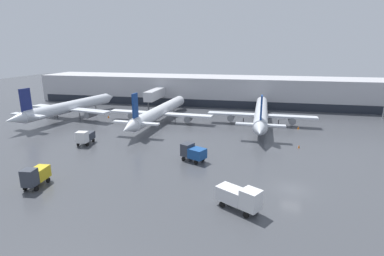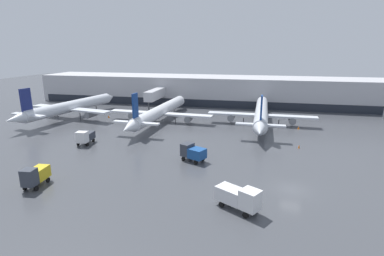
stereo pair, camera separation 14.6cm
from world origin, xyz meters
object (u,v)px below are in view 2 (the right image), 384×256
object	(u,v)px
traffic_cone_4	(109,117)
traffic_cone_1	(299,147)
service_truck_1	(239,197)
service_truck_2	(193,152)
service_truck_3	(35,175)
parked_jet_0	(261,113)
parked_jet_3	(160,111)
parked_jet_2	(70,107)
service_truck_0	(85,137)
traffic_cone_3	(299,128)

from	to	relation	value
traffic_cone_4	traffic_cone_1	bearing A→B (deg)	-18.17
service_truck_1	service_truck_2	xyz separation A→B (m)	(-8.58, 14.08, -0.06)
service_truck_1	service_truck_3	distance (m)	27.25
parked_jet_0	parked_jet_3	size ratio (longest dim) A/B	0.98
parked_jet_3	service_truck_1	bearing A→B (deg)	-147.10
traffic_cone_1	parked_jet_0	bearing A→B (deg)	113.05
parked_jet_2	service_truck_0	bearing A→B (deg)	-129.12
service_truck_1	traffic_cone_4	world-z (taller)	service_truck_1
service_truck_0	traffic_cone_4	distance (m)	23.03
service_truck_1	service_truck_2	distance (m)	16.48
service_truck_2	traffic_cone_3	distance (m)	31.81
traffic_cone_1	traffic_cone_3	distance (m)	14.37
service_truck_2	traffic_cone_3	xyz separation A→B (m)	(19.55, 25.06, -1.21)
service_truck_0	traffic_cone_1	xyz separation A→B (m)	(40.51, 6.53, -1.20)
parked_jet_2	traffic_cone_4	xyz separation A→B (m)	(9.16, 3.47, -2.90)
service_truck_2	service_truck_1	bearing A→B (deg)	146.53
service_truck_0	service_truck_3	xyz separation A→B (m)	(3.79, -18.19, 0.09)
parked_jet_2	traffic_cone_4	size ratio (longest dim) A/B	56.98
traffic_cone_1	service_truck_1	bearing A→B (deg)	-110.86
parked_jet_0	service_truck_1	xyz separation A→B (m)	(-2.40, -41.46, -1.29)
parked_jet_2	service_truck_1	world-z (taller)	parked_jet_2
parked_jet_2	traffic_cone_1	size ratio (longest dim) A/B	55.94
parked_jet_3	service_truck_3	bearing A→B (deg)	176.04
service_truck_0	service_truck_1	xyz separation A→B (m)	(31.03, -18.31, 0.11)
traffic_cone_1	traffic_cone_3	bearing A→B (deg)	83.99
service_truck_0	traffic_cone_4	world-z (taller)	service_truck_0
parked_jet_3	traffic_cone_4	world-z (taller)	parked_jet_3
service_truck_3	traffic_cone_3	world-z (taller)	service_truck_3
service_truck_3	traffic_cone_4	size ratio (longest dim) A/B	6.81
parked_jet_0	service_truck_0	distance (m)	40.69
service_truck_0	service_truck_2	size ratio (longest dim) A/B	0.94
service_truck_3	traffic_cone_3	xyz separation A→B (m)	(38.22, 39.02, -1.25)
parked_jet_0	parked_jet_2	bearing A→B (deg)	96.19
parked_jet_0	service_truck_0	xyz separation A→B (m)	(-33.43, -23.15, -1.40)
traffic_cone_3	service_truck_2	bearing A→B (deg)	-127.96
parked_jet_3	service_truck_1	world-z (taller)	parked_jet_3
parked_jet_2	traffic_cone_3	distance (m)	57.96
traffic_cone_1	traffic_cone_4	size ratio (longest dim) A/B	1.02
service_truck_2	traffic_cone_1	xyz separation A→B (m)	(18.05, 10.77, -1.25)
parked_jet_0	traffic_cone_4	bearing A→B (deg)	92.48
parked_jet_0	traffic_cone_3	world-z (taller)	parked_jet_0
parked_jet_0	parked_jet_3	distance (m)	25.16
traffic_cone_4	service_truck_0	bearing A→B (deg)	-73.13
service_truck_3	traffic_cone_4	world-z (taller)	service_truck_3
traffic_cone_3	traffic_cone_4	distance (m)	48.70
service_truck_2	service_truck_0	bearing A→B (deg)	14.49
service_truck_0	traffic_cone_1	bearing A→B (deg)	94.51
parked_jet_3	traffic_cone_3	size ratio (longest dim) A/B	52.91
parked_jet_3	service_truck_1	xyz separation A→B (m)	(22.64, -39.03, -1.03)
traffic_cone_1	traffic_cone_4	bearing A→B (deg)	161.83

